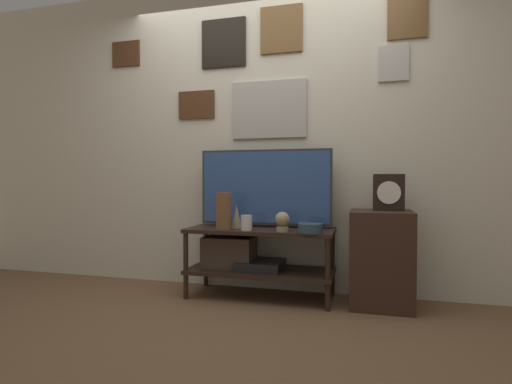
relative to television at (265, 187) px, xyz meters
name	(u,v)px	position (x,y,z in m)	size (l,w,h in m)	color
ground_plane	(251,307)	(-0.01, -0.38, -0.89)	(12.00, 12.00, 0.00)	brown
wall_back	(269,132)	(-0.01, 0.18, 0.48)	(6.40, 0.08, 2.70)	beige
media_console	(248,253)	(-0.11, -0.10, -0.54)	(1.18, 0.47, 0.56)	black
television	(265,187)	(0.00, 0.00, 0.00)	(1.10, 0.05, 0.64)	#333338
vase_wide_bowl	(310,228)	(0.41, -0.28, -0.30)	(0.18, 0.18, 0.07)	#2D4251
vase_slim_bronze	(237,217)	(-0.20, -0.14, -0.24)	(0.09, 0.09, 0.18)	tan
vase_tall_ceramic	(224,211)	(-0.27, -0.25, -0.18)	(0.12, 0.12, 0.29)	brown
candle_jar	(246,223)	(-0.09, -0.25, -0.27)	(0.09, 0.09, 0.12)	silver
decorative_bust	(282,221)	(0.20, -0.26, -0.25)	(0.11, 0.11, 0.15)	tan
side_table	(381,258)	(0.92, -0.09, -0.53)	(0.45, 0.44, 0.72)	#382319
mantel_clock	(389,192)	(0.97, -0.06, -0.03)	(0.22, 0.11, 0.27)	black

